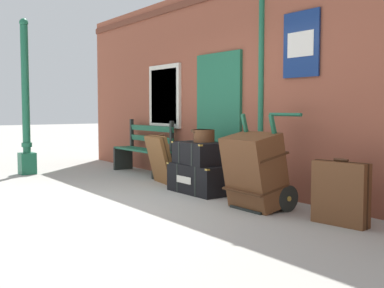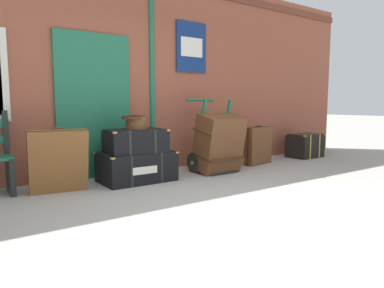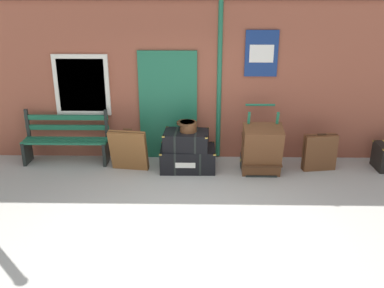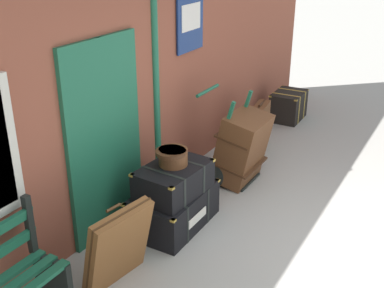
{
  "view_description": "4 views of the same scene",
  "coord_description": "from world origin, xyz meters",
  "px_view_note": "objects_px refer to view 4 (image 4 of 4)",
  "views": [
    {
      "loc": [
        5.6,
        -2.31,
        1.24
      ],
      "look_at": [
        -0.32,
        1.79,
        0.7
      ],
      "focal_mm": 45.57,
      "sensor_mm": 36.0,
      "label": 1
    },
    {
      "loc": [
        -2.24,
        -2.56,
        1.09
      ],
      "look_at": [
        0.66,
        1.61,
        0.5
      ],
      "focal_mm": 32.48,
      "sensor_mm": 36.0,
      "label": 2
    },
    {
      "loc": [
        0.1,
        -5.6,
        3.36
      ],
      "look_at": [
        -0.04,
        1.73,
        0.54
      ],
      "focal_mm": 40.89,
      "sensor_mm": 36.0,
      "label": 3
    },
    {
      "loc": [
        -4.02,
        -0.66,
        3.02
      ],
      "look_at": [
        0.24,
        1.83,
        0.85
      ],
      "focal_mm": 45.65,
      "sensor_mm": 36.0,
      "label": 4
    }
  ],
  "objects_px": {
    "steamer_trunk_base": "(173,208)",
    "steamer_trunk_middle": "(174,180)",
    "large_brown_trunk": "(242,148)",
    "suitcase_slate": "(259,127)",
    "suitcase_umber": "(118,247)",
    "porters_trolley": "(229,159)",
    "round_hatbox": "(173,156)",
    "corner_trunk": "(288,106)"
  },
  "relations": [
    {
      "from": "large_brown_trunk",
      "to": "steamer_trunk_base",
      "type": "bearing_deg",
      "value": 171.3
    },
    {
      "from": "suitcase_umber",
      "to": "corner_trunk",
      "type": "xyz_separation_m",
      "value": [
        4.91,
        0.17,
        -0.16
      ]
    },
    {
      "from": "steamer_trunk_middle",
      "to": "corner_trunk",
      "type": "bearing_deg",
      "value": 1.48
    },
    {
      "from": "corner_trunk",
      "to": "round_hatbox",
      "type": "bearing_deg",
      "value": -178.89
    },
    {
      "from": "round_hatbox",
      "to": "corner_trunk",
      "type": "height_order",
      "value": "round_hatbox"
    },
    {
      "from": "round_hatbox",
      "to": "corner_trunk",
      "type": "distance_m",
      "value": 3.88
    },
    {
      "from": "large_brown_trunk",
      "to": "suitcase_slate",
      "type": "bearing_deg",
      "value": 11.36
    },
    {
      "from": "porters_trolley",
      "to": "corner_trunk",
      "type": "height_order",
      "value": "porters_trolley"
    },
    {
      "from": "steamer_trunk_middle",
      "to": "round_hatbox",
      "type": "distance_m",
      "value": 0.27
    },
    {
      "from": "round_hatbox",
      "to": "corner_trunk",
      "type": "xyz_separation_m",
      "value": [
        3.83,
        0.07,
        -0.61
      ]
    },
    {
      "from": "suitcase_umber",
      "to": "large_brown_trunk",
      "type": "bearing_deg",
      "value": -2.56
    },
    {
      "from": "suitcase_slate",
      "to": "corner_trunk",
      "type": "bearing_deg",
      "value": 2.12
    },
    {
      "from": "suitcase_slate",
      "to": "corner_trunk",
      "type": "height_order",
      "value": "suitcase_slate"
    },
    {
      "from": "steamer_trunk_base",
      "to": "steamer_trunk_middle",
      "type": "xyz_separation_m",
      "value": [
        -0.03,
        -0.03,
        0.37
      ]
    },
    {
      "from": "steamer_trunk_middle",
      "to": "large_brown_trunk",
      "type": "height_order",
      "value": "large_brown_trunk"
    },
    {
      "from": "steamer_trunk_base",
      "to": "steamer_trunk_middle",
      "type": "relative_size",
      "value": 1.21
    },
    {
      "from": "steamer_trunk_middle",
      "to": "round_hatbox",
      "type": "relative_size",
      "value": 2.33
    },
    {
      "from": "porters_trolley",
      "to": "suitcase_slate",
      "type": "distance_m",
      "value": 1.1
    },
    {
      "from": "round_hatbox",
      "to": "suitcase_umber",
      "type": "relative_size",
      "value": 0.45
    },
    {
      "from": "steamer_trunk_base",
      "to": "large_brown_trunk",
      "type": "height_order",
      "value": "large_brown_trunk"
    },
    {
      "from": "steamer_trunk_middle",
      "to": "steamer_trunk_base",
      "type": "bearing_deg",
      "value": 48.62
    },
    {
      "from": "corner_trunk",
      "to": "suitcase_umber",
      "type": "bearing_deg",
      "value": -178.07
    },
    {
      "from": "steamer_trunk_middle",
      "to": "porters_trolley",
      "type": "xyz_separation_m",
      "value": [
        1.35,
        0.01,
        -0.31
      ]
    },
    {
      "from": "steamer_trunk_base",
      "to": "large_brown_trunk",
      "type": "distance_m",
      "value": 1.37
    },
    {
      "from": "corner_trunk",
      "to": "steamer_trunk_middle",
      "type": "bearing_deg",
      "value": -178.52
    },
    {
      "from": "steamer_trunk_middle",
      "to": "corner_trunk",
      "type": "height_order",
      "value": "steamer_trunk_middle"
    },
    {
      "from": "steamer_trunk_middle",
      "to": "suitcase_slate",
      "type": "bearing_deg",
      "value": 1.11
    },
    {
      "from": "steamer_trunk_base",
      "to": "large_brown_trunk",
      "type": "relative_size",
      "value": 1.07
    },
    {
      "from": "suitcase_slate",
      "to": "suitcase_umber",
      "type": "height_order",
      "value": "suitcase_umber"
    },
    {
      "from": "steamer_trunk_base",
      "to": "suitcase_umber",
      "type": "relative_size",
      "value": 1.26
    },
    {
      "from": "steamer_trunk_middle",
      "to": "corner_trunk",
      "type": "distance_m",
      "value": 3.87
    },
    {
      "from": "round_hatbox",
      "to": "large_brown_trunk",
      "type": "relative_size",
      "value": 0.38
    },
    {
      "from": "round_hatbox",
      "to": "suitcase_umber",
      "type": "height_order",
      "value": "round_hatbox"
    },
    {
      "from": "steamer_trunk_base",
      "to": "suitcase_slate",
      "type": "bearing_deg",
      "value": 0.42
    },
    {
      "from": "porters_trolley",
      "to": "corner_trunk",
      "type": "relative_size",
      "value": 1.67
    },
    {
      "from": "steamer_trunk_base",
      "to": "corner_trunk",
      "type": "height_order",
      "value": "corner_trunk"
    },
    {
      "from": "steamer_trunk_base",
      "to": "large_brown_trunk",
      "type": "xyz_separation_m",
      "value": [
        1.33,
        -0.2,
        0.26
      ]
    },
    {
      "from": "steamer_trunk_middle",
      "to": "corner_trunk",
      "type": "xyz_separation_m",
      "value": [
        3.86,
        0.1,
        -0.34
      ]
    },
    {
      "from": "suitcase_slate",
      "to": "suitcase_umber",
      "type": "bearing_deg",
      "value": -178.15
    },
    {
      "from": "large_brown_trunk",
      "to": "corner_trunk",
      "type": "distance_m",
      "value": 2.53
    },
    {
      "from": "round_hatbox",
      "to": "suitcase_slate",
      "type": "bearing_deg",
      "value": 0.53
    },
    {
      "from": "corner_trunk",
      "to": "suitcase_slate",
      "type": "bearing_deg",
      "value": -177.88
    }
  ]
}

